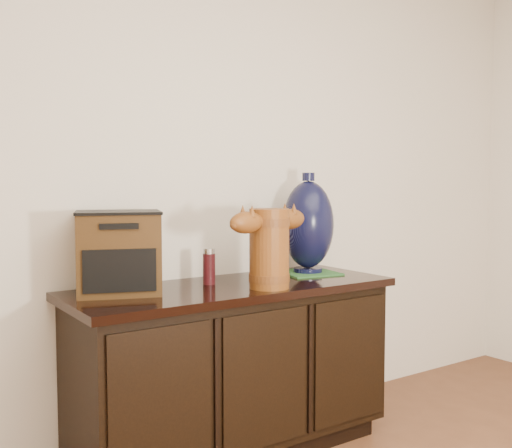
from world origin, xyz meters
TOP-DOWN VIEW (x-y plane):
  - sideboard at (0.00, 2.23)m, footprint 1.46×0.56m
  - terracotta_vessel at (0.08, 2.07)m, footprint 0.48×0.21m
  - tv_radio at (-0.49, 2.31)m, footprint 0.41×0.37m
  - green_mat at (0.48, 2.29)m, footprint 0.30×0.30m
  - lamp_base at (0.48, 2.29)m, footprint 0.29×0.29m
  - spray_can at (-0.08, 2.30)m, footprint 0.05×0.05m

SIDE VIEW (x-z plane):
  - sideboard at x=0.00m, z-range 0.01..0.76m
  - green_mat at x=0.48m, z-range 0.76..0.76m
  - spray_can at x=-0.08m, z-range 0.75..0.91m
  - tv_radio at x=-0.49m, z-range 0.75..1.09m
  - terracotta_vessel at x=0.08m, z-range 0.78..1.12m
  - lamp_base at x=0.48m, z-range 0.75..1.24m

